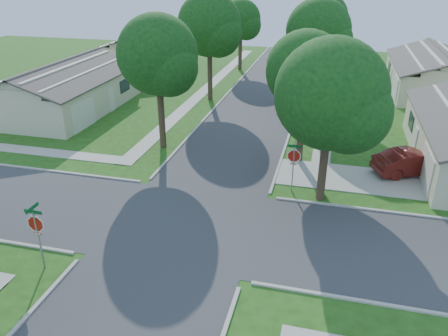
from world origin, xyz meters
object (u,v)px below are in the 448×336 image
object	(u,v)px
stop_sign_ne	(294,158)
car_driveway	(412,162)
car_curb_west	(278,53)
tree_e_far	(325,20)
stop_sign_sw	(36,227)
tree_w_far	(241,21)
tree_w_mid	(210,28)
tree_ne_corner	(332,99)
house_ne_far	(435,77)
house_nw_near	(65,92)
car_curb_east	(295,98)
house_nw_far	(145,55)
tree_e_mid	(319,34)
tree_w_near	(159,59)
tree_e_near	(306,74)

from	to	relation	value
stop_sign_ne	car_driveway	world-z (taller)	stop_sign_ne
car_driveway	car_curb_west	bearing A→B (deg)	-3.94
stop_sign_ne	tree_e_far	xyz separation A→B (m)	(0.05, 29.31, 3.95)
stop_sign_sw	tree_w_far	xyz separation A→B (m)	(0.05, 38.71, 3.48)
tree_w_mid	tree_ne_corner	bearing A→B (deg)	-56.78
tree_e_far	tree_w_mid	distance (m)	16.05
tree_w_far	car_curb_west	world-z (taller)	tree_w_far
house_ne_far	house_nw_near	distance (m)	34.91
car_driveway	tree_w_mid	bearing A→B (deg)	27.90
car_driveway	house_ne_far	bearing A→B (deg)	-37.25
tree_ne_corner	car_driveway	xyz separation A→B (m)	(5.14, 4.49, -4.82)
car_curb_east	car_curb_west	xyz separation A→B (m)	(-4.40, 21.67, -0.17)
stop_sign_sw	house_nw_far	xyz separation A→B (m)	(-11.29, 36.70, -0.51)
house_nw_far	car_driveway	bearing A→B (deg)	-40.28
stop_sign_sw	tree_e_far	world-z (taller)	tree_e_far
car_curb_west	tree_w_far	bearing A→B (deg)	73.76
stop_sign_ne	tree_w_mid	world-z (taller)	tree_w_mid
stop_sign_sw	stop_sign_ne	bearing A→B (deg)	45.00
tree_w_mid	house_nw_near	distance (m)	13.77
tree_e_mid	house_nw_far	distance (m)	23.95
tree_ne_corner	house_nw_near	distance (m)	25.15
stop_sign_ne	car_curb_west	bearing A→B (deg)	98.97
tree_w_far	car_curb_east	distance (m)	16.38
tree_w_near	car_curb_west	size ratio (longest dim) A/B	2.00
car_curb_west	stop_sign_ne	bearing A→B (deg)	105.85
tree_w_mid	tree_e_far	bearing A→B (deg)	54.15
tree_w_far	house_nw_near	distance (m)	22.49
tree_e_near	tree_ne_corner	world-z (taller)	tree_ne_corner
stop_sign_sw	tree_w_far	size ratio (longest dim) A/B	0.37
tree_e_mid	car_curb_west	xyz separation A→B (m)	(-5.96, 21.08, -5.60)
stop_sign_sw	house_nw_far	size ratio (longest dim) A/B	0.22
tree_e_far	car_curb_east	bearing A→B (deg)	-96.52
tree_e_near	car_driveway	world-z (taller)	tree_e_near
tree_ne_corner	stop_sign_sw	bearing A→B (deg)	-141.16
house_ne_far	tree_w_near	bearing A→B (deg)	-135.91
tree_e_near	house_ne_far	bearing A→B (deg)	60.65
tree_e_mid	tree_w_mid	xyz separation A→B (m)	(-9.40, 0.00, 0.24)
tree_e_near	tree_w_near	xyz separation A→B (m)	(-9.40, 0.00, 0.47)
tree_w_near	tree_w_mid	xyz separation A→B (m)	(0.00, 12.00, 0.37)
tree_ne_corner	car_driveway	world-z (taller)	tree_ne_corner
house_ne_far	car_curb_east	xyz separation A→B (m)	(-12.79, -8.58, -0.69)
tree_w_mid	car_curb_west	world-z (taller)	tree_w_mid
tree_e_mid	tree_w_far	size ratio (longest dim) A/B	1.15
tree_w_mid	house_nw_near	world-z (taller)	tree_w_mid
house_nw_far	tree_e_mid	bearing A→B (deg)	-27.91
tree_w_mid	car_curb_west	size ratio (longest dim) A/B	2.13
tree_w_mid	car_curb_east	xyz separation A→B (m)	(7.84, -0.59, -5.67)
stop_sign_ne	house_nw_far	bearing A→B (deg)	127.16
tree_w_mid	house_nw_near	bearing A→B (deg)	-152.10
tree_w_mid	tree_e_near	bearing A→B (deg)	-51.95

